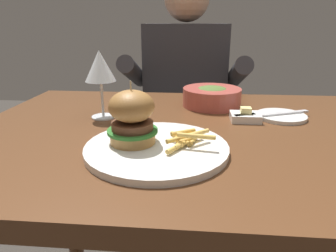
% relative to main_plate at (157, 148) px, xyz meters
% --- Properties ---
extents(dining_table, '(1.13, 0.76, 0.74)m').
position_rel_main_plate_xyz_m(dining_table, '(0.09, 0.15, -0.11)').
color(dining_table, '#56331C').
rests_on(dining_table, ground).
extents(main_plate, '(0.29, 0.29, 0.01)m').
position_rel_main_plate_xyz_m(main_plate, '(0.00, 0.00, 0.00)').
color(main_plate, white).
rests_on(main_plate, dining_table).
extents(burger_sandwich, '(0.10, 0.10, 0.13)m').
position_rel_main_plate_xyz_m(burger_sandwich, '(-0.05, 0.01, 0.06)').
color(burger_sandwich, '#B78447').
rests_on(burger_sandwich, main_plate).
extents(fries_pile, '(0.10, 0.13, 0.03)m').
position_rel_main_plate_xyz_m(fries_pile, '(0.06, 0.01, 0.02)').
color(fries_pile, '#E0B251').
rests_on(fries_pile, main_plate).
extents(wine_glass, '(0.08, 0.08, 0.18)m').
position_rel_main_plate_xyz_m(wine_glass, '(-0.17, 0.21, 0.13)').
color(wine_glass, silver).
rests_on(wine_glass, dining_table).
extents(bread_plate, '(0.13, 0.13, 0.01)m').
position_rel_main_plate_xyz_m(bread_plate, '(0.31, 0.25, -0.00)').
color(bread_plate, white).
rests_on(bread_plate, dining_table).
extents(table_knife, '(0.21, 0.10, 0.01)m').
position_rel_main_plate_xyz_m(table_knife, '(0.26, 0.23, 0.01)').
color(table_knife, silver).
rests_on(table_knife, bread_plate).
extents(butter_dish, '(0.08, 0.06, 0.04)m').
position_rel_main_plate_xyz_m(butter_dish, '(0.21, 0.22, 0.00)').
color(butter_dish, white).
rests_on(butter_dish, dining_table).
extents(soup_bowl, '(0.18, 0.18, 0.06)m').
position_rel_main_plate_xyz_m(soup_bowl, '(0.13, 0.36, 0.02)').
color(soup_bowl, '#B24C42').
rests_on(soup_bowl, dining_table).
extents(diner_person, '(0.51, 0.36, 1.18)m').
position_rel_main_plate_xyz_m(diner_person, '(0.03, 0.81, -0.18)').
color(diner_person, '#282833').
rests_on(diner_person, ground).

